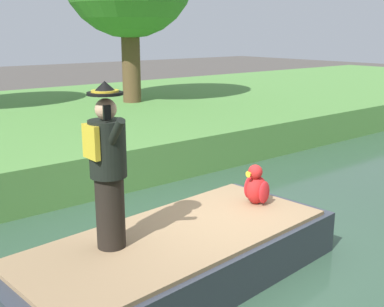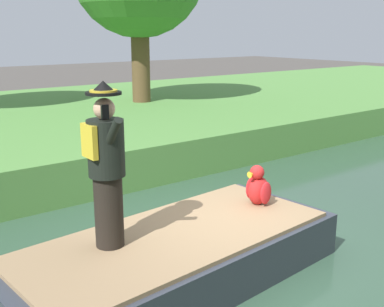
{
  "view_description": "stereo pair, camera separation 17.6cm",
  "coord_description": "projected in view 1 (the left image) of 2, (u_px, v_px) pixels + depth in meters",
  "views": [
    {
      "loc": [
        4.22,
        -4.18,
        3.06
      ],
      "look_at": [
        -0.16,
        -0.61,
        1.61
      ],
      "focal_mm": 44.76,
      "sensor_mm": 36.0,
      "label": 1
    },
    {
      "loc": [
        4.33,
        -4.04,
        3.06
      ],
      "look_at": [
        -0.16,
        -0.61,
        1.61
      ],
      "focal_mm": 44.76,
      "sensor_mm": 36.0,
      "label": 2
    }
  ],
  "objects": [
    {
      "name": "parrot_plush",
      "position": [
        256.0,
        187.0,
        6.66
      ],
      "size": [
        0.36,
        0.35,
        0.57
      ],
      "color": "red",
      "rests_on": "boat"
    },
    {
      "name": "canal_water",
      "position": [
        234.0,
        260.0,
        6.47
      ],
      "size": [
        6.32,
        48.0,
        0.1
      ],
      "primitive_type": "cube",
      "color": "#33513D",
      "rests_on": "ground"
    },
    {
      "name": "grass_bank_near",
      "position": [
        12.0,
        131.0,
        12.8
      ],
      "size": [
        10.8,
        48.0,
        0.92
      ],
      "primitive_type": "cube",
      "color": "#568E42",
      "rests_on": "ground"
    },
    {
      "name": "boat",
      "position": [
        177.0,
        257.0,
        5.79
      ],
      "size": [
        2.14,
        4.33,
        0.61
      ],
      "color": "#333842",
      "rests_on": "canal_water"
    },
    {
      "name": "ground_plane",
      "position": [
        234.0,
        263.0,
        6.49
      ],
      "size": [
        80.0,
        80.0,
        0.0
      ],
      "primitive_type": "plane",
      "color": "#4C4742"
    },
    {
      "name": "person_pirate",
      "position": [
        108.0,
        167.0,
        5.15
      ],
      "size": [
        0.61,
        0.42,
        1.85
      ],
      "rotation": [
        0.0,
        0.0,
        -0.15
      ],
      "color": "black",
      "rests_on": "boat"
    }
  ]
}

